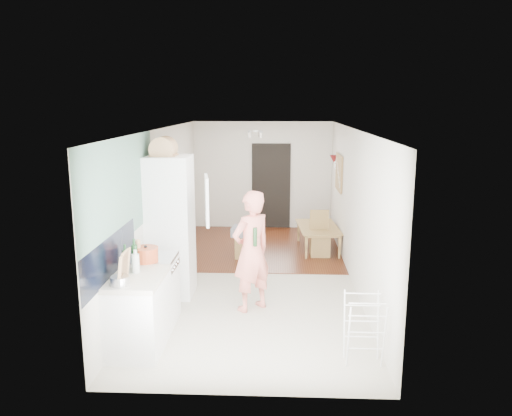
# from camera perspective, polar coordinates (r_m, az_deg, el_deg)

# --- Properties ---
(room_shell) EXTENTS (3.20, 7.00, 2.50)m
(room_shell) POSITION_cam_1_polar(r_m,az_deg,el_deg) (8.23, 0.01, 0.26)
(room_shell) COLOR silver
(room_shell) RESTS_ON ground
(floor) EXTENTS (3.20, 7.00, 0.01)m
(floor) POSITION_cam_1_polar(r_m,az_deg,el_deg) (8.57, 0.01, -7.95)
(floor) COLOR beige
(floor) RESTS_ON ground
(wood_floor_overlay) EXTENTS (3.20, 3.30, 0.01)m
(wood_floor_overlay) POSITION_cam_1_polar(r_m,az_deg,el_deg) (10.32, 0.46, -4.43)
(wood_floor_overlay) COLOR #532713
(wood_floor_overlay) RESTS_ON room_shell
(sage_wall_panel) EXTENTS (0.02, 3.00, 1.30)m
(sage_wall_panel) POSITION_cam_1_polar(r_m,az_deg,el_deg) (6.44, -15.08, 2.01)
(sage_wall_panel) COLOR slate
(sage_wall_panel) RESTS_ON room_shell
(tile_splashback) EXTENTS (0.02, 1.90, 0.50)m
(tile_splashback) POSITION_cam_1_polar(r_m,az_deg,el_deg) (6.09, -16.22, -5.39)
(tile_splashback) COLOR black
(tile_splashback) RESTS_ON room_shell
(doorway_recess) EXTENTS (0.90, 0.04, 2.00)m
(doorway_recess) POSITION_cam_1_polar(r_m,az_deg,el_deg) (11.69, 1.73, 2.50)
(doorway_recess) COLOR black
(doorway_recess) RESTS_ON room_shell
(base_cabinet) EXTENTS (0.60, 0.90, 0.86)m
(base_cabinet) POSITION_cam_1_polar(r_m,az_deg,el_deg) (6.26, -13.30, -11.80)
(base_cabinet) COLOR white
(base_cabinet) RESTS_ON room_shell
(worktop) EXTENTS (0.62, 0.92, 0.06)m
(worktop) POSITION_cam_1_polar(r_m,az_deg,el_deg) (6.09, -13.51, -7.83)
(worktop) COLOR beige
(worktop) RESTS_ON room_shell
(range_cooker) EXTENTS (0.60, 0.60, 0.88)m
(range_cooker) POSITION_cam_1_polar(r_m,az_deg,el_deg) (6.92, -11.62, -9.27)
(range_cooker) COLOR white
(range_cooker) RESTS_ON room_shell
(cooker_top) EXTENTS (0.60, 0.60, 0.04)m
(cooker_top) POSITION_cam_1_polar(r_m,az_deg,el_deg) (6.77, -11.78, -5.64)
(cooker_top) COLOR silver
(cooker_top) RESTS_ON room_shell
(fridge_housing) EXTENTS (0.66, 0.66, 2.15)m
(fridge_housing) POSITION_cam_1_polar(r_m,az_deg,el_deg) (7.67, -9.77, -2.12)
(fridge_housing) COLOR white
(fridge_housing) RESTS_ON room_shell
(fridge_door) EXTENTS (0.14, 0.56, 0.70)m
(fridge_door) POSITION_cam_1_polar(r_m,az_deg,el_deg) (7.17, -5.64, 0.91)
(fridge_door) COLOR white
(fridge_door) RESTS_ON room_shell
(fridge_interior) EXTENTS (0.02, 0.52, 0.66)m
(fridge_interior) POSITION_cam_1_polar(r_m,az_deg,el_deg) (7.51, -7.59, 1.36)
(fridge_interior) COLOR white
(fridge_interior) RESTS_ON room_shell
(pinboard) EXTENTS (0.03, 0.90, 0.70)m
(pinboard) POSITION_cam_1_polar(r_m,az_deg,el_deg) (10.12, 9.48, 4.02)
(pinboard) COLOR tan
(pinboard) RESTS_ON room_shell
(pinboard_frame) EXTENTS (0.00, 0.94, 0.74)m
(pinboard_frame) POSITION_cam_1_polar(r_m,az_deg,el_deg) (10.12, 9.40, 4.02)
(pinboard_frame) COLOR #AC8849
(pinboard_frame) RESTS_ON room_shell
(wall_sconce) EXTENTS (0.18, 0.18, 0.16)m
(wall_sconce) POSITION_cam_1_polar(r_m,az_deg,el_deg) (10.73, 8.89, 5.56)
(wall_sconce) COLOR maroon
(wall_sconce) RESTS_ON room_shell
(person) EXTENTS (0.89, 0.86, 2.05)m
(person) POSITION_cam_1_polar(r_m,az_deg,el_deg) (7.00, -0.53, -3.73)
(person) COLOR #F18170
(person) RESTS_ON floor
(dining_table) EXTENTS (0.74, 1.22, 0.41)m
(dining_table) POSITION_cam_1_polar(r_m,az_deg,el_deg) (10.15, 7.22, -3.64)
(dining_table) COLOR #AC8849
(dining_table) RESTS_ON floor
(dining_chair) EXTENTS (0.38, 0.38, 0.88)m
(dining_chair) POSITION_cam_1_polar(r_m,az_deg,el_deg) (9.70, 7.33, -2.96)
(dining_chair) COLOR #AC8849
(dining_chair) RESTS_ON floor
(stool) EXTENTS (0.34, 0.34, 0.44)m
(stool) POSITION_cam_1_polar(r_m,az_deg,el_deg) (9.55, -1.35, -4.46)
(stool) COLOR #AC8849
(stool) RESTS_ON floor
(grey_drape) EXTENTS (0.43, 0.43, 0.18)m
(grey_drape) POSITION_cam_1_polar(r_m,az_deg,el_deg) (9.48, -1.53, -2.65)
(grey_drape) COLOR gray
(grey_drape) RESTS_ON stool
(drying_rack) EXTENTS (0.41, 0.38, 0.80)m
(drying_rack) POSITION_cam_1_polar(r_m,az_deg,el_deg) (5.93, 12.21, -13.46)
(drying_rack) COLOR white
(drying_rack) RESTS_ON floor
(bread_bin) EXTENTS (0.46, 0.44, 0.20)m
(bread_bin) POSITION_cam_1_polar(r_m,az_deg,el_deg) (7.50, -10.50, 6.65)
(bread_bin) COLOR tan
(bread_bin) RESTS_ON fridge_housing
(red_casserole) EXTENTS (0.33, 0.33, 0.19)m
(red_casserole) POSITION_cam_1_polar(r_m,az_deg,el_deg) (6.56, -12.47, -5.19)
(red_casserole) COLOR #C64A24
(red_casserole) RESTS_ON cooker_top
(steel_pan) EXTENTS (0.25, 0.25, 0.10)m
(steel_pan) POSITION_cam_1_polar(r_m,az_deg,el_deg) (5.81, -15.28, -8.02)
(steel_pan) COLOR silver
(steel_pan) RESTS_ON worktop
(held_bottle) EXTENTS (0.06, 0.06, 0.27)m
(held_bottle) POSITION_cam_1_polar(r_m,az_deg,el_deg) (6.87, -0.11, -3.31)
(held_bottle) COLOR #1B401D
(held_bottle) RESTS_ON person
(bottle_a) EXTENTS (0.09, 0.09, 0.31)m
(bottle_a) POSITION_cam_1_polar(r_m,az_deg,el_deg) (6.26, -13.69, -5.49)
(bottle_a) COLOR #1B401D
(bottle_a) RESTS_ON worktop
(bottle_b) EXTENTS (0.07, 0.07, 0.28)m
(bottle_b) POSITION_cam_1_polar(r_m,az_deg,el_deg) (6.17, -14.70, -5.93)
(bottle_b) COLOR #1B401D
(bottle_b) RESTS_ON worktop
(bottle_c) EXTENTS (0.11, 0.11, 0.23)m
(bottle_c) POSITION_cam_1_polar(r_m,az_deg,el_deg) (6.17, -13.60, -6.17)
(bottle_c) COLOR silver
(bottle_c) RESTS_ON worktop
(pepper_mill_front) EXTENTS (0.06, 0.06, 0.22)m
(pepper_mill_front) POSITION_cam_1_polar(r_m,az_deg,el_deg) (6.56, -13.30, -5.09)
(pepper_mill_front) COLOR tan
(pepper_mill_front) RESTS_ON worktop
(pepper_mill_back) EXTENTS (0.07, 0.07, 0.23)m
(pepper_mill_back) POSITION_cam_1_polar(r_m,az_deg,el_deg) (6.56, -13.29, -5.03)
(pepper_mill_back) COLOR tan
(pepper_mill_back) RESTS_ON worktop
(chopping_boards) EXTENTS (0.10, 0.27, 0.37)m
(chopping_boards) POSITION_cam_1_polar(r_m,az_deg,el_deg) (5.85, -14.87, -6.50)
(chopping_boards) COLOR tan
(chopping_boards) RESTS_ON worktop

